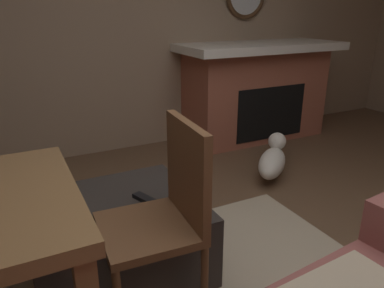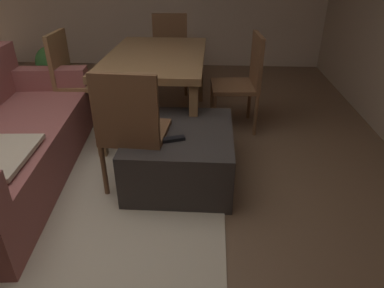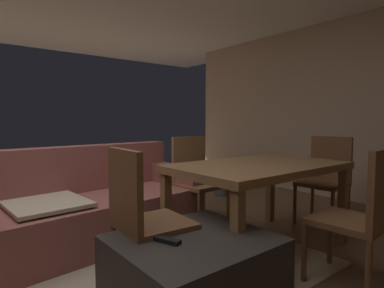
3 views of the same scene
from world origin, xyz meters
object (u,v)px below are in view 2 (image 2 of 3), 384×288
potted_plant (51,64)px  dining_table (156,62)px  ottoman_coffee_table (180,154)px  dining_chair_west (132,126)px  tv_remote (174,139)px  dining_chair_east (170,48)px  dining_chair_north (72,74)px  dining_chair_south (244,77)px

potted_plant → dining_table: bearing=-124.6°
ottoman_coffee_table → dining_chair_west: (-0.17, 0.32, 0.31)m
dining_table → dining_chair_west: bearing=179.7°
tv_remote → dining_chair_east: 2.29m
potted_plant → dining_chair_east: bearing=-88.6°
dining_chair_east → dining_chair_west: size_ratio=1.00×
dining_chair_east → potted_plant: 1.60m
potted_plant → tv_remote: bearing=-140.0°
tv_remote → dining_chair_east: dining_chair_east is taller
tv_remote → dining_chair_west: bearing=70.5°
dining_table → dining_chair_north: (-0.00, 0.85, -0.13)m
dining_table → potted_plant: 1.97m
dining_chair_south → potted_plant: size_ratio=1.75×
dining_chair_west → dining_chair_south: bearing=-36.8°
dining_chair_south → potted_plant: (1.09, 2.44, -0.22)m
ottoman_coffee_table → dining_table: size_ratio=0.59×
ottoman_coffee_table → dining_chair_east: dining_chair_east is taller
dining_table → dining_chair_south: 0.86m
dining_chair_east → dining_chair_north: same height
dining_chair_north → dining_chair_west: same height
dining_chair_west → potted_plant: size_ratio=1.75×
tv_remote → dining_chair_north: dining_chair_north is taller
dining_chair_west → potted_plant: dining_chair_west is taller
tv_remote → potted_plant: bearing=19.7°
dining_chair_east → dining_table: bearing=-179.6°
dining_chair_south → dining_table: bearing=90.4°
dining_chair_west → dining_chair_east: bearing=0.0°
dining_chair_west → ottoman_coffee_table: bearing=-62.4°
tv_remote → dining_chair_north: 1.60m
dining_chair_east → potted_plant: bearing=91.4°
dining_chair_north → dining_chair_west: 1.41m
dining_table → potted_plant: size_ratio=2.80×
dining_chair_west → potted_plant: (2.23, 1.59, -0.22)m
ottoman_coffee_table → dining_chair_north: bearing=50.2°
dining_chair_north → potted_plant: bearing=34.0°
dining_table → dining_chair_east: size_ratio=1.60×
dining_table → dining_chair_west: dining_chair_west is taller
tv_remote → dining_chair_west: size_ratio=0.17×
dining_table → dining_chair_north: 0.86m
dining_chair_south → dining_chair_west: 1.43m
tv_remote → dining_chair_north: (1.13, 1.13, 0.09)m
dining_chair_south → dining_chair_west: (-1.14, 0.86, 0.00)m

